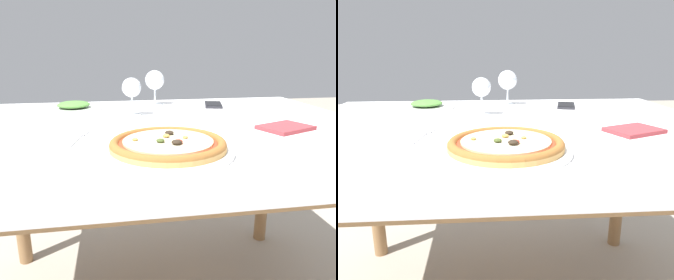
% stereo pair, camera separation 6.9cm
% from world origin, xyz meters
% --- Properties ---
extents(dining_table, '(1.38, 1.10, 0.73)m').
position_xyz_m(dining_table, '(0.00, 0.00, 0.65)').
color(dining_table, '#997047').
rests_on(dining_table, ground_plane).
extents(pizza_plate, '(0.31, 0.31, 0.04)m').
position_xyz_m(pizza_plate, '(-0.02, -0.25, 0.74)').
color(pizza_plate, white).
rests_on(pizza_plate, dining_table).
extents(fork, '(0.05, 0.17, 0.00)m').
position_xyz_m(fork, '(-0.25, -0.09, 0.73)').
color(fork, silver).
rests_on(fork, dining_table).
extents(wine_glass_far_left, '(0.07, 0.07, 0.14)m').
position_xyz_m(wine_glass_far_left, '(-0.08, 0.20, 0.82)').
color(wine_glass_far_left, silver).
rests_on(wine_glass_far_left, dining_table).
extents(wine_glass_far_right, '(0.08, 0.08, 0.15)m').
position_xyz_m(wine_glass_far_right, '(0.03, 0.42, 0.83)').
color(wine_glass_far_right, silver).
rests_on(wine_glass_far_right, dining_table).
extents(cell_phone, '(0.10, 0.16, 0.01)m').
position_xyz_m(cell_phone, '(0.27, 0.35, 0.73)').
color(cell_phone, '#232328').
rests_on(cell_phone, dining_table).
extents(side_plate, '(0.22, 0.22, 0.04)m').
position_xyz_m(side_plate, '(-0.30, 0.35, 0.74)').
color(side_plate, white).
rests_on(side_plate, dining_table).
extents(napkin_folded, '(0.18, 0.16, 0.01)m').
position_xyz_m(napkin_folded, '(0.36, -0.09, 0.73)').
color(napkin_folded, '#933338').
rests_on(napkin_folded, dining_table).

